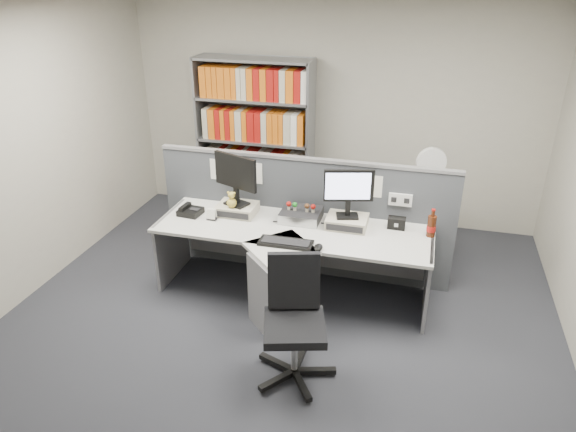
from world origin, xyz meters
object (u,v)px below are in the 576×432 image
(desktop_pc, at_px, (301,215))
(shelving_unit, at_px, (255,143))
(desk, at_px, (286,264))
(monitor_left, at_px, (236,176))
(mouse, at_px, (318,247))
(keyboard, at_px, (286,243))
(monitor_right, at_px, (349,189))
(desk_fan, at_px, (431,166))
(desk_calendar, at_px, (212,215))
(filing_cabinet, at_px, (424,224))
(desk_phone, at_px, (190,211))
(office_chair, at_px, (294,316))
(speaker, at_px, (397,223))
(cola_bottle, at_px, (431,226))

(desktop_pc, bearing_deg, shelving_unit, 123.09)
(desk, height_order, monitor_left, monitor_left)
(mouse, bearing_deg, keyboard, 175.41)
(monitor_right, bearing_deg, desk_fan, 54.94)
(desk_calendar, distance_m, filing_cabinet, 2.38)
(mouse, height_order, filing_cabinet, mouse)
(keyboard, distance_m, desk_phone, 1.14)
(desk, bearing_deg, desk_fan, 49.39)
(monitor_left, xyz_separation_m, mouse, (0.93, -0.51, -0.38))
(mouse, distance_m, desk_phone, 1.43)
(desk_phone, height_order, office_chair, office_chair)
(desktop_pc, distance_m, keyboard, 0.52)
(desk_phone, xyz_separation_m, speaker, (2.00, 0.22, 0.02))
(monitor_left, xyz_separation_m, office_chair, (0.91, -1.24, -0.60))
(monitor_left, height_order, desktop_pc, monitor_left)
(speaker, bearing_deg, monitor_left, -176.92)
(desktop_pc, bearing_deg, speaker, 3.40)
(desk_phone, distance_m, cola_bottle, 2.32)
(monitor_left, bearing_deg, office_chair, -53.72)
(desk_calendar, xyz_separation_m, speaker, (1.75, 0.28, 0.01))
(desktop_pc, height_order, mouse, desktop_pc)
(monitor_left, distance_m, cola_bottle, 1.89)
(desk_phone, bearing_deg, office_chair, -39.05)
(cola_bottle, bearing_deg, speaker, 166.22)
(desktop_pc, distance_m, filing_cabinet, 1.58)
(desk_fan, bearing_deg, desk_phone, -152.94)
(cola_bottle, distance_m, office_chair, 1.60)
(desk_phone, bearing_deg, monitor_left, 17.15)
(filing_cabinet, distance_m, desk_fan, 0.69)
(speaker, distance_m, cola_bottle, 0.33)
(desktop_pc, bearing_deg, keyboard, -91.33)
(mouse, xyz_separation_m, desk_calendar, (-1.13, 0.32, 0.03))
(keyboard, relative_size, filing_cabinet, 0.69)
(desk, distance_m, keyboard, 0.30)
(office_chair, bearing_deg, shelving_unit, 113.86)
(desktop_pc, relative_size, shelving_unit, 0.19)
(mouse, distance_m, desk_calendar, 1.17)
(monitor_right, relative_size, mouse, 3.84)
(speaker, bearing_deg, desk, -153.61)
(monitor_left, height_order, shelving_unit, shelving_unit)
(monitor_left, xyz_separation_m, shelving_unit, (-0.29, 1.46, -0.15))
(desk, bearing_deg, shelving_unit, 115.96)
(speaker, relative_size, shelving_unit, 0.08)
(desk, xyz_separation_m, office_chair, (0.29, -0.85, 0.07))
(monitor_left, bearing_deg, keyboard, -37.64)
(keyboard, xyz_separation_m, office_chair, (0.27, -0.75, -0.21))
(filing_cabinet, bearing_deg, speaker, -105.47)
(cola_bottle, xyz_separation_m, filing_cabinet, (-0.06, 1.01, -0.47))
(monitor_right, relative_size, desk_calendar, 4.18)
(desk_calendar, bearing_deg, office_chair, -43.49)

